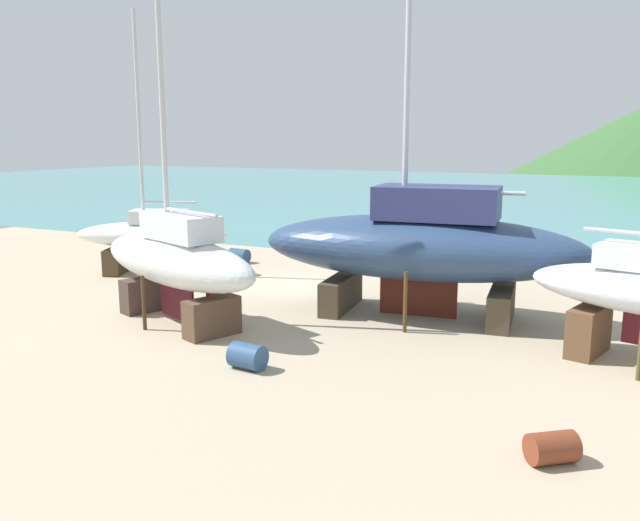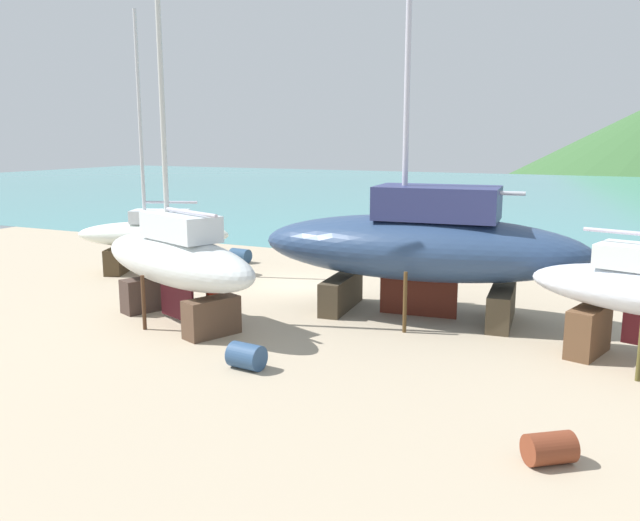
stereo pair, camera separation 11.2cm
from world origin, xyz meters
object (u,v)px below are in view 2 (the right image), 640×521
Objects in this scene: sailboat_far_slipway at (176,260)px; barrel_rust_near at (240,256)px; sailboat_large_starboard at (154,235)px; barrel_tipped_center at (549,448)px; barrel_tipped_right at (187,251)px; worker at (214,293)px; sailboat_small_center at (421,245)px; barrel_tar_black at (246,356)px.

sailboat_far_slipway is 12.94× the size of barrel_rust_near.
sailboat_large_starboard reaches higher than barrel_tipped_center.
sailboat_far_slipway is (5.71, -5.76, 0.35)m from sailboat_large_starboard.
sailboat_far_slipway reaches higher than sailboat_large_starboard.
barrel_rust_near is 3.21m from barrel_tipped_right.
worker is (6.61, -5.01, -0.79)m from sailboat_large_starboard.
barrel_tipped_right is (-13.74, 5.62, -2.09)m from sailboat_small_center.
barrel_tipped_center is 23.65m from barrel_tipped_right.
barrel_tipped_right is (-3.21, 0.15, -0.03)m from barrel_rust_near.
sailboat_small_center is 7.92m from sailboat_far_slipway.
barrel_rust_near is 1.08× the size of barrel_tipped_center.
sailboat_large_starboard is 11.65× the size of barrel_rust_near.
barrel_tipped_center is (15.66, -14.11, -0.04)m from barrel_rust_near.
barrel_tipped_center is (7.63, -1.84, -0.04)m from barrel_tar_black.
sailboat_small_center is 9.17× the size of worker.
worker is (0.90, 0.76, -1.15)m from sailboat_far_slipway.
barrel_tar_black is at bearing 64.06° from sailboat_small_center.
worker is at bearing 119.86° from sailboat_large_starboard.
worker is at bearing 134.40° from barrel_tar_black.
worker is 1.98× the size of barrel_tipped_right.
barrel_rust_near is (-10.53, 5.47, -2.06)m from sailboat_small_center.
sailboat_small_center is at bearing -27.43° from barrel_rust_near.
barrel_tar_black reaches higher than barrel_tipped_center.
worker is 1.83× the size of barrel_rust_near.
sailboat_small_center is 10.26m from barrel_tipped_center.
worker reaches higher than barrel_tipped_right.
sailboat_far_slipway is 12.82m from barrel_tipped_center.
worker is 4.82m from barrel_tar_black.
barrel_tipped_right is at bearing -32.88° from sailboat_far_slipway.
barrel_tipped_center is at bearing 126.72° from sailboat_large_starboard.
sailboat_small_center is at bearing -22.22° from barrel_tipped_right.
barrel_rust_near is (-3.79, 9.60, -1.71)m from sailboat_far_slipway.
sailboat_far_slipway is at bearing -104.86° from worker.
barrel_tar_black is (3.35, -3.42, -0.56)m from worker.
barrel_tar_black is (4.25, -2.67, -1.71)m from sailboat_far_slipway.
barrel_tar_black is at bearing -56.77° from barrel_rust_near.
worker is 1.95× the size of barrel_tar_black.
worker is 10.02m from barrel_rust_near.
barrel_tar_black is 7.84m from barrel_tipped_center.
sailboat_far_slipway reaches higher than barrel_rust_near.
sailboat_small_center reaches higher than sailboat_far_slipway.
sailboat_small_center is 1.29× the size of sailboat_far_slipway.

